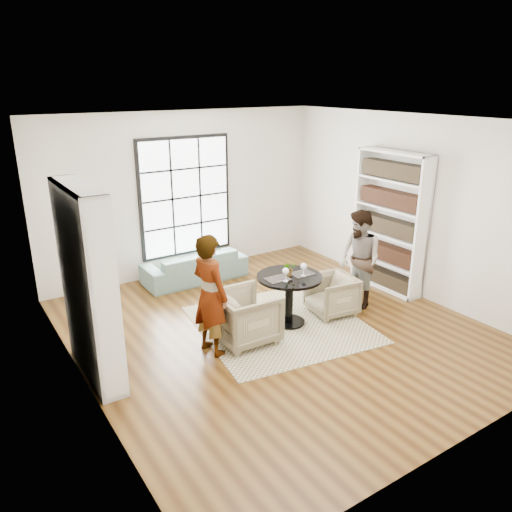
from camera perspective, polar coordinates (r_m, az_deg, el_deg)
ground at (r=7.47m, az=2.46°, el=-8.43°), size 6.00×6.00×0.00m
room_shell at (r=7.39m, az=0.16°, el=1.88°), size 6.00×6.01×6.00m
rug at (r=7.62m, az=2.80°, el=-7.79°), size 2.69×2.69×0.01m
pedestal_table at (r=7.43m, az=3.82°, el=-3.81°), size 0.97×0.97×0.77m
sofa at (r=9.23m, az=-7.03°, el=-1.10°), size 1.89×0.74×0.55m
armchair_left at (r=7.02m, az=-1.17°, el=-6.91°), size 0.84×0.82×0.74m
armchair_right at (r=7.93m, az=8.64°, el=-4.42°), size 0.78×0.76×0.63m
person_left at (r=6.58m, az=-5.27°, el=-4.46°), size 0.51×0.67×1.66m
person_right at (r=8.11m, az=11.72°, el=-0.41°), size 0.67×0.82×1.59m
placemat_left at (r=7.22m, az=2.49°, el=-2.63°), size 0.35×0.27×0.01m
placemat_right at (r=7.44m, az=5.29°, el=-2.02°), size 0.35×0.27×0.01m
cutlery_left at (r=7.22m, az=2.49°, el=-2.58°), size 0.15×0.22×0.01m
cutlery_right at (r=7.44m, az=5.29°, el=-1.97°), size 0.15×0.22×0.01m
wine_glass_left at (r=7.10m, az=3.42°, el=-1.80°), size 0.09×0.09×0.21m
wine_glass_right at (r=7.31m, az=5.48°, el=-1.24°), size 0.09×0.09×0.20m
flower_centerpiece at (r=7.33m, az=3.79°, el=-1.43°), size 0.22×0.20×0.22m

